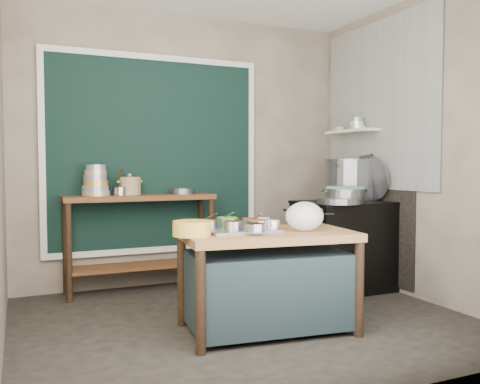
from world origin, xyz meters
name	(u,v)px	position (x,y,z in m)	size (l,w,h in m)	color
floor	(245,321)	(0.00, 0.00, -0.01)	(3.50, 3.00, 0.02)	#2E2923
back_wall	(186,150)	(0.00, 1.51, 1.40)	(3.50, 0.02, 2.80)	gray
right_wall	(418,148)	(1.76, 0.00, 1.40)	(0.02, 3.00, 2.80)	gray
curtain_panel	(155,154)	(-0.35, 1.47, 1.35)	(2.10, 0.02, 1.90)	black
curtain_frame	(155,154)	(-0.35, 1.46, 1.35)	(2.22, 0.03, 2.02)	beige
tile_panel	(378,105)	(1.74, 0.55, 1.85)	(0.02, 1.70, 1.70)	#B2B2AA
soot_patch	(371,217)	(1.74, 0.65, 0.70)	(0.01, 1.30, 1.30)	black
wall_shelf	(352,131)	(1.63, 0.85, 1.60)	(0.22, 0.70, 0.03)	beige
prep_table	(267,281)	(0.05, -0.30, 0.38)	(1.25, 0.72, 0.75)	brown
back_counter	(140,243)	(-0.55, 1.28, 0.47)	(1.45, 0.40, 0.95)	#572E18
stove_block	(345,247)	(1.35, 0.55, 0.42)	(0.90, 0.68, 0.85)	black
stove_top	(346,203)	(1.35, 0.55, 0.86)	(0.92, 0.69, 0.03)	black
condiment_tray	(241,230)	(-0.15, -0.26, 0.76)	(0.52, 0.37, 0.02)	gray
condiment_bowls	(241,224)	(-0.13, -0.22, 0.80)	(0.59, 0.49, 0.07)	gray
yellow_basin	(192,228)	(-0.54, -0.31, 0.80)	(0.27, 0.27, 0.10)	gold
saucepan	(303,216)	(0.51, -0.04, 0.82)	(0.26, 0.26, 0.14)	gray
plastic_bag_a	(305,216)	(0.30, -0.40, 0.86)	(0.29, 0.25, 0.22)	white
plastic_bag_b	(306,217)	(0.44, -0.19, 0.83)	(0.21, 0.18, 0.16)	white
bowl_stack	(96,182)	(-0.97, 1.31, 1.08)	(0.26, 0.26, 0.30)	tan
utensil_cup	(120,191)	(-0.74, 1.28, 0.99)	(0.13, 0.13, 0.08)	gray
ceramic_crock	(130,187)	(-0.64, 1.32, 1.03)	(0.23, 0.23, 0.15)	#8F714E
wide_bowl	(182,191)	(-0.13, 1.25, 0.98)	(0.23, 0.23, 0.06)	gray
stock_pot	(350,180)	(1.50, 0.69, 1.09)	(0.54, 0.54, 0.42)	gray
pot_lid	(370,178)	(1.62, 0.52, 1.11)	(0.47, 0.47, 0.02)	gray
steamer	(345,195)	(1.26, 0.44, 0.95)	(0.41, 0.41, 0.13)	gray
green_cloth	(345,187)	(1.26, 0.44, 1.02)	(0.29, 0.22, 0.02)	slate
shallow_pan	(339,201)	(1.10, 0.30, 0.91)	(0.41, 0.41, 0.05)	gray
shelf_bowl_stack	(357,124)	(1.63, 0.76, 1.67)	(0.16, 0.16, 0.12)	silver
shelf_bowl_green	(340,129)	(1.63, 1.07, 1.64)	(0.13, 0.13, 0.05)	gray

